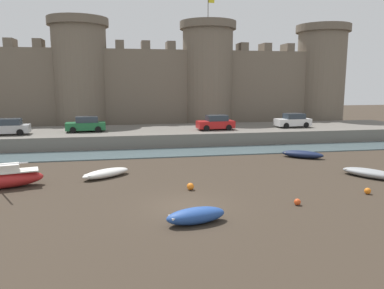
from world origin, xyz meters
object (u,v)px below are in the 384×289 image
(sailboat_foreground_right, at_px, (2,178))
(car_quay_centre_west, at_px, (216,123))
(rowboat_midflat_centre, at_px, (302,154))
(rowboat_midflat_left, at_px, (196,215))
(mooring_buoy_near_channel, at_px, (297,202))
(rowboat_near_channel_right, at_px, (106,173))
(rowboat_foreground_left, at_px, (370,173))
(car_quay_centre_east, at_px, (293,121))
(mooring_buoy_near_shore, at_px, (368,191))
(mooring_buoy_off_centre, at_px, (190,186))
(car_quay_west, at_px, (8,127))
(car_quay_east, at_px, (86,124))

(sailboat_foreground_right, distance_m, car_quay_centre_west, 23.50)
(rowboat_midflat_centre, distance_m, sailboat_foreground_right, 23.95)
(rowboat_midflat_left, xyz_separation_m, mooring_buoy_near_channel, (5.99, 1.61, -0.22))
(car_quay_centre_west, bearing_deg, rowboat_near_channel_right, -129.87)
(rowboat_foreground_left, distance_m, car_quay_centre_east, 18.07)
(rowboat_midflat_left, xyz_separation_m, rowboat_foreground_left, (13.79, 6.30, -0.08))
(mooring_buoy_near_shore, distance_m, mooring_buoy_near_channel, 5.23)
(rowboat_midflat_centre, relative_size, mooring_buoy_off_centre, 8.13)
(sailboat_foreground_right, height_order, car_quay_centre_east, sailboat_foreground_right)
(rowboat_foreground_left, relative_size, car_quay_centre_west, 0.94)
(rowboat_midflat_left, xyz_separation_m, car_quay_west, (-14.65, 23.27, 1.81))
(car_quay_centre_east, bearing_deg, rowboat_midflat_left, -124.12)
(mooring_buoy_off_centre, bearing_deg, rowboat_foreground_left, 3.25)
(car_quay_east, bearing_deg, rowboat_midflat_left, -73.57)
(rowboat_midflat_left, distance_m, car_quay_west, 27.56)
(mooring_buoy_near_shore, relative_size, mooring_buoy_off_centre, 0.86)
(car_quay_centre_west, relative_size, car_quay_centre_east, 1.00)
(mooring_buoy_near_shore, height_order, car_quay_west, car_quay_west)
(rowboat_foreground_left, distance_m, mooring_buoy_near_channel, 9.11)
(rowboat_midflat_centre, height_order, car_quay_centre_east, car_quay_centre_east)
(rowboat_midflat_centre, xyz_separation_m, mooring_buoy_off_centre, (-11.60, -8.08, -0.12))
(mooring_buoy_near_shore, bearing_deg, car_quay_west, 141.45)
(mooring_buoy_near_channel, relative_size, car_quay_west, 0.09)
(rowboat_midflat_left, relative_size, car_quay_west, 0.75)
(rowboat_midflat_centre, bearing_deg, rowboat_foreground_left, -78.81)
(mooring_buoy_off_centre, bearing_deg, rowboat_midflat_left, -97.56)
(rowboat_near_channel_right, xyz_separation_m, mooring_buoy_near_channel, (10.57, -8.14, -0.13))
(rowboat_foreground_left, distance_m, mooring_buoy_near_shore, 4.46)
(sailboat_foreground_right, bearing_deg, rowboat_midflat_centre, 13.28)
(rowboat_midflat_centre, bearing_deg, mooring_buoy_near_channel, -117.84)
(mooring_buoy_near_shore, bearing_deg, car_quay_centre_west, 101.68)
(sailboat_foreground_right, relative_size, car_quay_west, 1.59)
(rowboat_midflat_centre, height_order, mooring_buoy_off_centre, rowboat_midflat_centre)
(rowboat_midflat_left, bearing_deg, rowboat_near_channel_right, 115.17)
(rowboat_foreground_left, distance_m, car_quay_east, 27.74)
(rowboat_near_channel_right, relative_size, rowboat_foreground_left, 0.94)
(sailboat_foreground_right, xyz_separation_m, mooring_buoy_off_centre, (11.71, -2.58, -0.41))
(rowboat_foreground_left, relative_size, car_quay_west, 0.94)
(car_quay_centre_west, bearing_deg, car_quay_centre_east, 4.16)
(rowboat_midflat_centre, xyz_separation_m, car_quay_west, (-26.99, 9.63, 1.87))
(car_quay_west, xyz_separation_m, car_quay_centre_west, (21.47, 0.14, 0.00))
(sailboat_foreground_right, relative_size, car_quay_centre_east, 1.59)
(rowboat_midflat_left, distance_m, car_quay_east, 25.46)
(mooring_buoy_off_centre, bearing_deg, rowboat_near_channel_right, 141.78)
(rowboat_midflat_centre, distance_m, rowboat_near_channel_right, 17.37)
(rowboat_near_channel_right, relative_size, mooring_buoy_near_shore, 9.62)
(car_quay_east, bearing_deg, sailboat_foreground_right, -103.13)
(rowboat_near_channel_right, height_order, car_quay_centre_west, car_quay_centre_west)
(rowboat_midflat_centre, xyz_separation_m, mooring_buoy_near_shore, (-1.25, -10.88, -0.15))
(rowboat_midflat_centre, bearing_deg, mooring_buoy_near_shore, -96.57)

